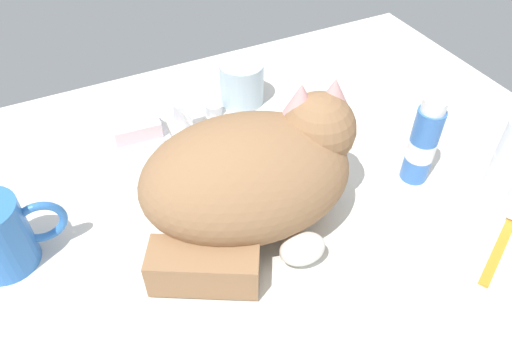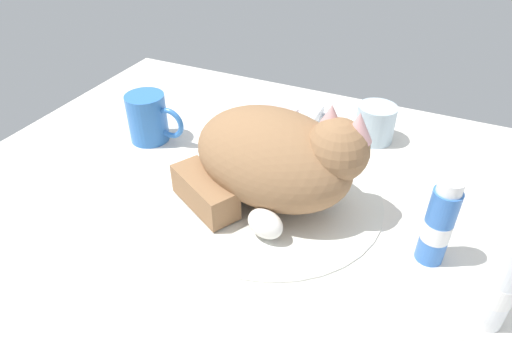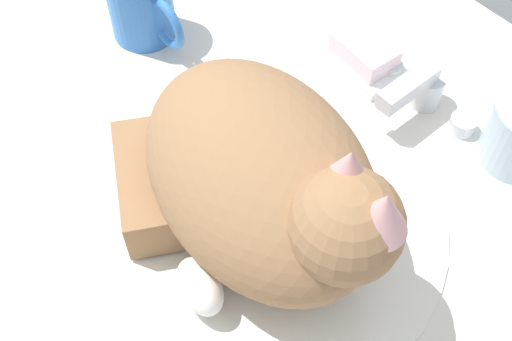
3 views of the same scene
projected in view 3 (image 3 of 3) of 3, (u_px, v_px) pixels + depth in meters
The scene contains 7 objects.
ground_plane at pixel (259, 230), 65.79cm from camera, with size 110.00×82.50×3.00cm, color silver.
sink_basin at pixel (259, 220), 64.30cm from camera, with size 36.18×36.18×0.65cm, color silver.
faucet at pixel (421, 91), 71.02cm from camera, with size 13.27×9.39×5.97cm.
cat at pixel (264, 182), 57.24cm from camera, with size 30.50×23.16×17.36cm.
coffee_mug at pixel (142, 2), 75.87cm from camera, with size 11.81×7.47×9.42cm.
soap_dish at pixel (362, 62), 76.08cm from camera, with size 9.00×6.40×1.20cm, color white.
soap_bar at pixel (364, 51), 74.55cm from camera, with size 7.15×4.48×2.54cm, color silver.
Camera 3 is at (25.16, -21.84, 55.52)cm, focal length 46.94 mm.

